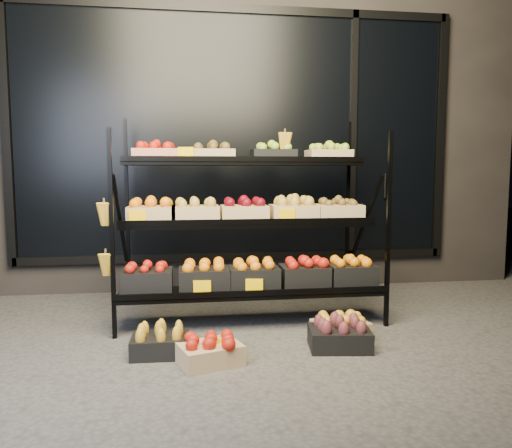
{
  "coord_description": "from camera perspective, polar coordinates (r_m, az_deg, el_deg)",
  "views": [
    {
      "loc": [
        -0.5,
        -3.42,
        1.19
      ],
      "look_at": [
        0.06,
        0.55,
        0.77
      ],
      "focal_mm": 35.0,
      "sensor_mm": 36.0,
      "label": 1
    }
  ],
  "objects": [
    {
      "name": "tag_floor_a",
      "position": [
        3.23,
        -4.55,
        -14.61
      ],
      "size": [
        0.13,
        0.01,
        0.12
      ],
      "primitive_type": "cube",
      "color": "#F3BA00",
      "rests_on": "ground"
    },
    {
      "name": "floor_crate_midleft",
      "position": [
        3.41,
        -10.88,
        -13.05
      ],
      "size": [
        0.38,
        0.28,
        0.19
      ],
      "rotation": [
        0.0,
        0.0,
        -0.03
      ],
      "color": "black",
      "rests_on": "ground"
    },
    {
      "name": "floor_crate_right",
      "position": [
        3.51,
        9.52,
        -12.38
      ],
      "size": [
        0.44,
        0.35,
        0.2
      ],
      "rotation": [
        0.0,
        0.0,
        -0.13
      ],
      "color": "black",
      "rests_on": "ground"
    },
    {
      "name": "ground",
      "position": [
        3.66,
        0.35,
        -13.09
      ],
      "size": [
        24.0,
        24.0,
        0.0
      ],
      "primitive_type": "plane",
      "color": "#514F4C",
      "rests_on": "ground"
    },
    {
      "name": "floor_crate_left",
      "position": [
        3.22,
        -5.29,
        -14.14
      ],
      "size": [
        0.44,
        0.38,
        0.19
      ],
      "rotation": [
        0.0,
        0.0,
        0.32
      ],
      "color": "tan",
      "rests_on": "ground"
    },
    {
      "name": "building",
      "position": [
        6.05,
        -3.28,
        11.21
      ],
      "size": [
        6.0,
        2.08,
        3.5
      ],
      "color": "#2D2826",
      "rests_on": "ground"
    },
    {
      "name": "floor_crate_midright",
      "position": [
        3.71,
        9.65,
        -11.46
      ],
      "size": [
        0.42,
        0.34,
        0.19
      ],
      "rotation": [
        0.0,
        0.0,
        0.21
      ],
      "color": "tan",
      "rests_on": "ground"
    },
    {
      "name": "display_rack",
      "position": [
        4.07,
        -1.06,
        0.23
      ],
      "size": [
        2.18,
        1.02,
        1.66
      ],
      "color": "black",
      "rests_on": "ground"
    }
  ]
}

